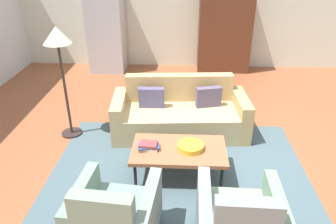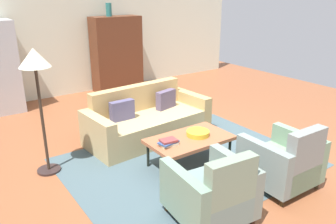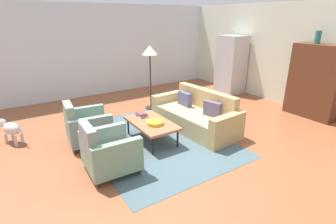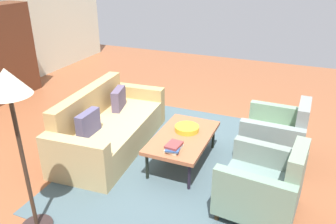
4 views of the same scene
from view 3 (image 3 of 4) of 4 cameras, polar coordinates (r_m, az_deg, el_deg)
name	(u,v)px [view 3 (image 3 of 4)]	position (r m, az deg, el deg)	size (l,w,h in m)	color
ground_plane	(177,143)	(5.26, 1.93, -6.83)	(10.41, 10.41, 0.00)	brown
wall_back	(304,57)	(7.86, 27.94, 10.75)	(8.67, 0.12, 2.80)	silver
wall_left	(99,50)	(8.66, -15.01, 13.08)	(0.12, 8.21, 2.80)	silver
area_rug	(154,139)	(5.39, -3.15, -6.12)	(3.40, 2.60, 0.01)	#455B62
couch	(197,116)	(5.87, 6.41, -0.88)	(2.16, 1.05, 0.86)	tan
coffee_table	(151,124)	(5.21, -3.71, -2.57)	(1.20, 0.70, 0.41)	black
armchair_left	(85,128)	(5.36, -17.91, -3.32)	(0.87, 0.87, 0.88)	#3B2A17
armchair_right	(107,153)	(4.31, -13.44, -8.86)	(0.82, 0.82, 0.88)	#3B2619
fruit_bowl	(155,123)	(5.06, -2.90, -2.39)	(0.33, 0.33, 0.07)	gold
book_stack	(142,114)	(5.49, -5.91, -0.55)	(0.29, 0.21, 0.08)	beige
cabinet	(315,82)	(7.37, 29.94, 5.88)	(1.20, 0.51, 1.80)	#582E1B
vase_tall	(318,37)	(7.29, 30.36, 14.17)	(0.14, 0.14, 0.30)	#276C68
refrigerator	(231,65)	(8.84, 13.82, 10.19)	(0.80, 0.73, 1.85)	#B7BABF
floor_lamp	(150,56)	(6.86, -4.04, 12.30)	(0.40, 0.40, 1.72)	#2E2221
dog	(11,129)	(6.02, -31.60, -3.15)	(0.63, 0.45, 0.48)	beige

